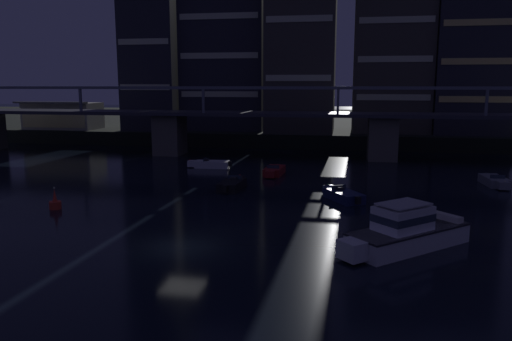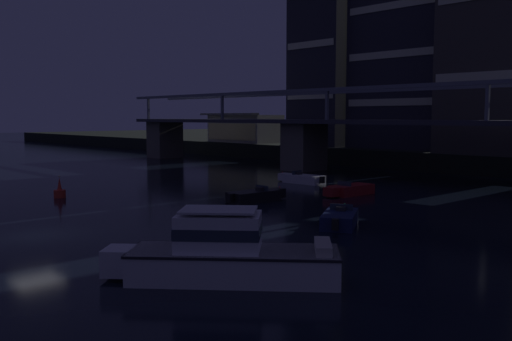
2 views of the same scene
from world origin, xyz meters
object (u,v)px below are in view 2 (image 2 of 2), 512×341
(speedboat_mid_right, at_px, (349,190))
(channel_buoy, at_px, (60,192))
(river_bridge, at_px, (413,137))
(speedboat_near_center, at_px, (340,218))
(speedboat_near_right, at_px, (302,179))
(tower_west_low, at_px, (333,21))
(tower_west_tall, at_px, (410,33))
(waterfront_pavilion, at_px, (245,128))
(speedboat_far_center, at_px, (256,196))
(cabin_cruiser_near_left, at_px, (226,253))

(speedboat_mid_right, bearing_deg, channel_buoy, -130.04)
(river_bridge, xyz_separation_m, channel_buoy, (-12.69, -30.80, -3.79))
(channel_buoy, bearing_deg, speedboat_mid_right, 49.96)
(river_bridge, height_order, speedboat_near_center, river_bridge)
(speedboat_near_center, relative_size, speedboat_near_right, 0.93)
(tower_west_low, relative_size, channel_buoy, 20.28)
(tower_west_tall, relative_size, waterfront_pavilion, 2.44)
(speedboat_near_right, bearing_deg, speedboat_near_center, -42.39)
(channel_buoy, bearing_deg, waterfront_pavilion, 120.32)
(tower_west_tall, distance_m, speedboat_far_center, 41.48)
(tower_west_tall, height_order, speedboat_near_right, tower_west_tall)
(river_bridge, bearing_deg, waterfront_pavilion, 162.45)
(speedboat_mid_right, xyz_separation_m, channel_buoy, (-14.81, -17.62, 0.06))
(river_bridge, relative_size, tower_west_tall, 3.04)
(tower_west_tall, bearing_deg, speedboat_mid_right, -67.20)
(cabin_cruiser_near_left, distance_m, speedboat_far_center, 20.18)
(river_bridge, distance_m, cabin_cruiser_near_left, 38.22)
(tower_west_tall, xyz_separation_m, speedboat_near_right, (4.14, -25.64, -16.79))
(waterfront_pavilion, distance_m, channel_buoy, 49.65)
(tower_west_low, relative_size, speedboat_near_right, 6.84)
(waterfront_pavilion, distance_m, speedboat_near_center, 59.27)
(river_bridge, bearing_deg, tower_west_tall, 122.55)
(tower_west_low, bearing_deg, cabin_cruiser_near_left, -55.25)
(river_bridge, bearing_deg, speedboat_near_right, -120.82)
(tower_west_low, bearing_deg, speedboat_mid_right, -49.13)
(tower_west_tall, xyz_separation_m, waterfront_pavilion, (-27.63, -3.83, -12.76))
(cabin_cruiser_near_left, bearing_deg, speedboat_far_center, 132.97)
(speedboat_near_center, bearing_deg, speedboat_mid_right, 124.31)
(channel_buoy, bearing_deg, cabin_cruiser_near_left, -10.94)
(waterfront_pavilion, relative_size, cabin_cruiser_near_left, 1.52)
(river_bridge, relative_size, waterfront_pavilion, 7.43)
(tower_west_low, height_order, speedboat_near_center, tower_west_low)
(cabin_cruiser_near_left, distance_m, speedboat_near_right, 32.09)
(channel_buoy, bearing_deg, speedboat_far_center, 39.20)
(cabin_cruiser_near_left, xyz_separation_m, speedboat_near_center, (-3.65, 11.91, -0.64))
(speedboat_near_center, height_order, speedboat_near_right, same)
(speedboat_far_center, bearing_deg, speedboat_near_center, -15.74)
(speedboat_near_center, xyz_separation_m, speedboat_mid_right, (-7.29, 10.68, 0.00))
(waterfront_pavilion, bearing_deg, speedboat_near_right, -34.46)
(tower_west_low, xyz_separation_m, speedboat_mid_right, (23.86, -27.58, -19.48))
(speedboat_near_right, distance_m, speedboat_far_center, 12.28)
(river_bridge, bearing_deg, cabin_cruiser_near_left, -69.95)
(tower_west_low, distance_m, waterfront_pavilion, 22.33)
(waterfront_pavilion, height_order, speedboat_far_center, waterfront_pavilion)
(channel_buoy, bearing_deg, tower_west_tall, 86.75)
(channel_buoy, bearing_deg, speedboat_near_right, 72.01)
(cabin_cruiser_near_left, xyz_separation_m, speedboat_far_center, (-13.75, 14.76, -0.64))
(cabin_cruiser_near_left, bearing_deg, waterfront_pavilion, 136.77)
(waterfront_pavilion, bearing_deg, river_bridge, -17.55)
(speedboat_near_right, xyz_separation_m, channel_buoy, (-6.79, -20.91, 0.06))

